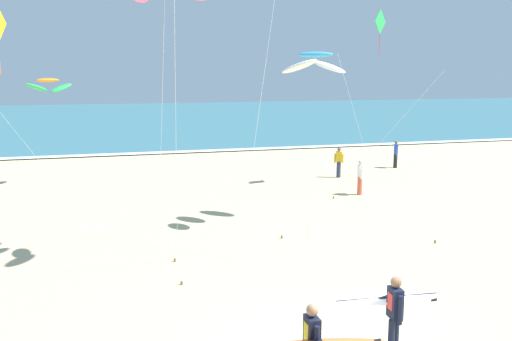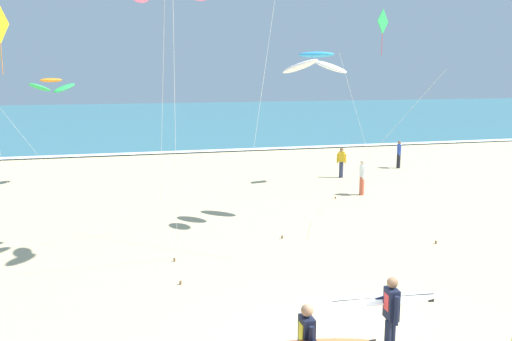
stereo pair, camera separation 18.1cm
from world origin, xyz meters
TOP-DOWN VIEW (x-y plane):
  - ocean_water at (0.00, 57.97)m, footprint 160.00×60.00m
  - shoreline_foam at (0.00, 28.27)m, footprint 160.00×0.99m
  - surfer_trailing at (0.80, -0.08)m, footprint 2.44×1.00m
  - kite_arc_amber_mid at (-6.94, 19.89)m, footprint 3.84×3.57m
  - kite_diamond_emerald_far at (8.32, 15.15)m, footprint 3.73×2.88m
  - kite_arc_cobalt_distant at (2.89, 9.44)m, footprint 4.49×4.94m
  - bystander_blue_top at (11.76, 19.05)m, footprint 0.27×0.48m
  - bystander_yellow_top at (7.40, 17.25)m, footprint 0.44×0.32m
  - bystander_white_top at (6.63, 13.16)m, footprint 0.23×0.49m

SIDE VIEW (x-z plane):
  - ocean_water at x=0.00m, z-range 0.00..0.08m
  - shoreline_foam at x=0.00m, z-range 0.08..0.09m
  - bystander_blue_top at x=11.76m, z-range 0.02..1.61m
  - bystander_yellow_top at x=7.40m, z-range 0.02..1.61m
  - bystander_white_top at x=6.63m, z-range 0.02..1.61m
  - surfer_trailing at x=0.80m, z-range 0.20..1.90m
  - kite_arc_amber_mid at x=-6.94m, z-range 2.24..7.43m
  - kite_arc_cobalt_distant at x=2.89m, z-range 2.71..8.90m
  - kite_diamond_emerald_far at x=8.32m, z-range 3.31..11.70m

